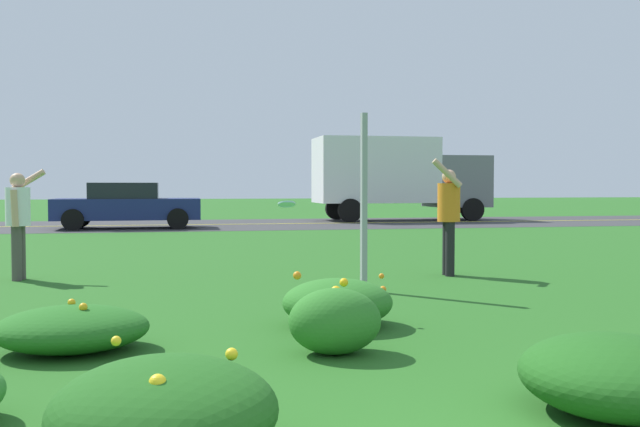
{
  "coord_description": "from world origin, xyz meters",
  "views": [
    {
      "loc": [
        -1.42,
        -2.14,
        1.36
      ],
      "look_at": [
        0.39,
        6.63,
        1.01
      ],
      "focal_mm": 40.11,
      "sensor_mm": 36.0,
      "label": 1
    }
  ],
  "objects_px": {
    "person_thrower_white_shirt": "(18,216)",
    "car_navy_center_left": "(127,205)",
    "sign_post_near_path": "(364,202)",
    "frisbee_pale_blue": "(287,204)",
    "person_catcher_orange_shirt": "(448,212)",
    "box_truck_gray": "(398,174)"
  },
  "relations": [
    {
      "from": "person_thrower_white_shirt",
      "to": "frisbee_pale_blue",
      "type": "bearing_deg",
      "value": -8.21
    },
    {
      "from": "person_thrower_white_shirt",
      "to": "car_navy_center_left",
      "type": "height_order",
      "value": "person_thrower_white_shirt"
    },
    {
      "from": "person_catcher_orange_shirt",
      "to": "box_truck_gray",
      "type": "distance_m",
      "value": 17.17
    },
    {
      "from": "person_catcher_orange_shirt",
      "to": "box_truck_gray",
      "type": "bearing_deg",
      "value": 74.67
    },
    {
      "from": "car_navy_center_left",
      "to": "person_catcher_orange_shirt",
      "type": "bearing_deg",
      "value": -67.45
    },
    {
      "from": "car_navy_center_left",
      "to": "person_thrower_white_shirt",
      "type": "bearing_deg",
      "value": -93.49
    },
    {
      "from": "person_catcher_orange_shirt",
      "to": "box_truck_gray",
      "type": "relative_size",
      "value": 0.26
    },
    {
      "from": "person_catcher_orange_shirt",
      "to": "sign_post_near_path",
      "type": "bearing_deg",
      "value": -142.58
    },
    {
      "from": "person_thrower_white_shirt",
      "to": "car_navy_center_left",
      "type": "distance_m",
      "value": 12.49
    },
    {
      "from": "sign_post_near_path",
      "to": "frisbee_pale_blue",
      "type": "bearing_deg",
      "value": 117.01
    },
    {
      "from": "sign_post_near_path",
      "to": "frisbee_pale_blue",
      "type": "distance_m",
      "value": 1.69
    },
    {
      "from": "person_catcher_orange_shirt",
      "to": "car_navy_center_left",
      "type": "relative_size",
      "value": 0.39
    },
    {
      "from": "person_thrower_white_shirt",
      "to": "car_navy_center_left",
      "type": "xyz_separation_m",
      "value": [
        0.76,
        12.47,
        -0.18
      ]
    },
    {
      "from": "sign_post_near_path",
      "to": "frisbee_pale_blue",
      "type": "xyz_separation_m",
      "value": [
        -0.77,
        1.5,
        -0.06
      ]
    },
    {
      "from": "frisbee_pale_blue",
      "to": "car_navy_center_left",
      "type": "xyz_separation_m",
      "value": [
        -3.06,
        13.02,
        -0.35
      ]
    },
    {
      "from": "car_navy_center_left",
      "to": "box_truck_gray",
      "type": "distance_m",
      "value": 10.61
    },
    {
      "from": "frisbee_pale_blue",
      "to": "car_navy_center_left",
      "type": "bearing_deg",
      "value": 103.23
    },
    {
      "from": "frisbee_pale_blue",
      "to": "car_navy_center_left",
      "type": "height_order",
      "value": "car_navy_center_left"
    },
    {
      "from": "sign_post_near_path",
      "to": "person_thrower_white_shirt",
      "type": "xyz_separation_m",
      "value": [
        -4.59,
        2.05,
        -0.22
      ]
    },
    {
      "from": "sign_post_near_path",
      "to": "person_thrower_white_shirt",
      "type": "relative_size",
      "value": 1.43
    },
    {
      "from": "person_catcher_orange_shirt",
      "to": "frisbee_pale_blue",
      "type": "height_order",
      "value": "person_catcher_orange_shirt"
    },
    {
      "from": "car_navy_center_left",
      "to": "sign_post_near_path",
      "type": "bearing_deg",
      "value": -75.23
    }
  ]
}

